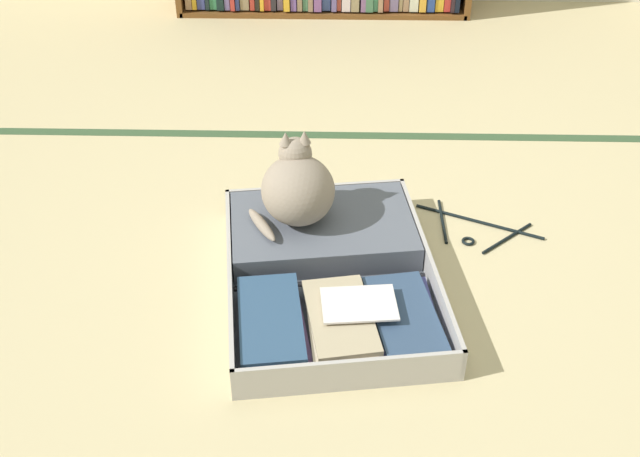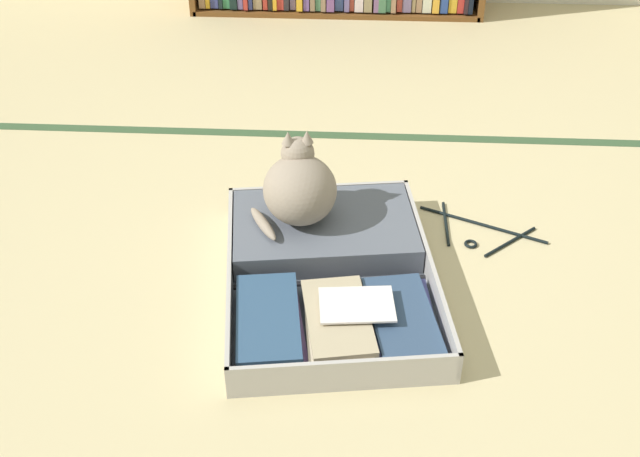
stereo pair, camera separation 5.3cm
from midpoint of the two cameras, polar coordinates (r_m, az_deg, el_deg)
The scene contains 5 objects.
ground_plane at distance 2.22m, azimuth 3.66°, elevation -4.59°, with size 10.00×10.00×0.00m, color #CBBA8A.
tatami_border at distance 2.97m, azimuth 3.19°, elevation 6.94°, with size 4.80×0.05×0.00m.
open_suitcase at distance 2.23m, azimuth -0.16°, elevation -2.82°, with size 0.69×0.87×0.10m.
black_cat at distance 2.28m, azimuth -2.39°, elevation 3.06°, with size 0.29×0.28×0.27m.
clothes_hanger at distance 2.49m, azimuth 10.90°, elevation 0.03°, with size 0.39×0.29×0.01m.
Camera 1 is at (-0.13, -1.68, 1.45)m, focal length 42.94 mm.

